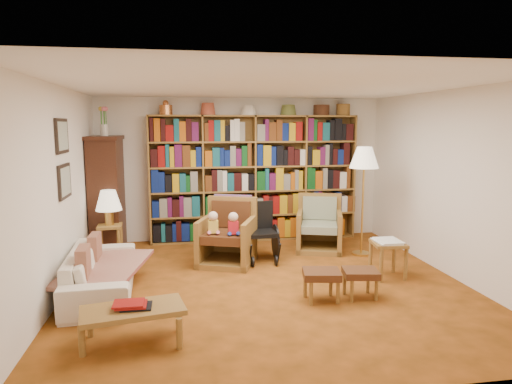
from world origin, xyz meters
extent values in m
plane|color=#9D4F18|center=(0.00, 0.00, 0.00)|extent=(5.00, 5.00, 0.00)
plane|color=white|center=(0.00, 0.00, 2.50)|extent=(5.00, 5.00, 0.00)
plane|color=white|center=(0.00, 2.50, 1.25)|extent=(5.00, 0.00, 5.00)
plane|color=white|center=(0.00, -2.50, 1.25)|extent=(5.00, 0.00, 5.00)
plane|color=white|center=(-2.50, 0.00, 1.25)|extent=(0.00, 5.00, 5.00)
plane|color=white|center=(2.50, 0.00, 1.25)|extent=(0.00, 5.00, 5.00)
cube|color=olive|center=(0.20, 2.34, 1.10)|extent=(3.60, 0.30, 2.20)
cube|color=#381D0F|center=(-2.25, 2.00, 0.90)|extent=(0.45, 0.90, 1.80)
cube|color=#381D0F|center=(-2.25, 2.00, 1.83)|extent=(0.50, 0.95, 0.06)
cylinder|color=silver|center=(-2.25, 2.00, 1.95)|extent=(0.12, 0.12, 0.18)
cube|color=black|center=(-2.48, 0.30, 1.90)|extent=(0.03, 0.52, 0.42)
cube|color=gray|center=(-2.46, 0.30, 1.90)|extent=(0.01, 0.44, 0.34)
cube|color=black|center=(-2.48, 0.30, 1.35)|extent=(0.03, 0.52, 0.42)
cube|color=gray|center=(-2.46, 0.30, 1.35)|extent=(0.01, 0.44, 0.34)
imported|color=silver|center=(-2.05, 0.02, 0.27)|extent=(1.89, 0.83, 0.54)
cube|color=#C1B08D|center=(-2.00, 0.02, 0.30)|extent=(1.07, 1.63, 0.04)
cube|color=maroon|center=(-2.18, 0.37, 0.45)|extent=(0.12, 0.36, 0.36)
cube|color=maroon|center=(-2.18, -0.33, 0.45)|extent=(0.14, 0.38, 0.38)
cube|color=olive|center=(-2.15, 1.43, 0.52)|extent=(0.38, 0.38, 0.04)
cylinder|color=olive|center=(-2.29, 1.30, 0.25)|extent=(0.05, 0.05, 0.50)
cylinder|color=olive|center=(-2.01, 1.30, 0.25)|extent=(0.05, 0.05, 0.50)
cylinder|color=olive|center=(-2.29, 1.57, 0.25)|extent=(0.05, 0.05, 0.50)
cylinder|color=olive|center=(-2.01, 1.57, 0.25)|extent=(0.05, 0.05, 0.50)
cylinder|color=#BD913C|center=(-2.15, 1.43, 0.65)|extent=(0.13, 0.13, 0.21)
cone|color=white|center=(-2.15, 1.43, 0.92)|extent=(0.39, 0.39, 0.30)
cube|color=olive|center=(-0.43, 0.96, 0.04)|extent=(0.99, 1.01, 0.08)
cube|color=olive|center=(-0.78, 0.96, 0.34)|extent=(0.35, 0.77, 0.68)
cube|color=olive|center=(-0.09, 0.96, 0.34)|extent=(0.35, 0.77, 0.68)
cube|color=olive|center=(-0.43, 1.32, 0.48)|extent=(0.74, 0.35, 0.95)
cube|color=#4B2614|center=(-0.43, 0.93, 0.42)|extent=(0.79, 0.83, 0.13)
cube|color=#4B2614|center=(-0.43, 1.24, 0.70)|extent=(0.59, 0.31, 0.40)
cube|color=#AC2E4E|center=(-0.43, 1.36, 0.76)|extent=(0.58, 0.27, 0.42)
cube|color=olive|center=(1.12, 1.45, 0.04)|extent=(0.91, 0.93, 0.08)
cube|color=olive|center=(0.80, 1.45, 0.32)|extent=(0.29, 0.73, 0.64)
cube|color=olive|center=(1.45, 1.45, 0.32)|extent=(0.29, 0.73, 0.64)
cube|color=olive|center=(1.12, 1.78, 0.45)|extent=(0.71, 0.29, 0.90)
cube|color=gray|center=(1.12, 1.42, 0.40)|extent=(0.72, 0.76, 0.12)
cube|color=gray|center=(1.12, 1.71, 0.66)|extent=(0.56, 0.26, 0.38)
cube|color=black|center=(0.09, 1.01, 0.43)|extent=(0.47, 0.47, 0.06)
cube|color=black|center=(0.09, 1.22, 0.66)|extent=(0.43, 0.09, 0.43)
cylinder|color=black|center=(-0.15, 1.11, 0.27)|extent=(0.03, 0.53, 0.53)
cylinder|color=black|center=(0.33, 1.11, 0.27)|extent=(0.03, 0.53, 0.53)
cylinder|color=black|center=(-0.08, 0.75, 0.08)|extent=(0.03, 0.15, 0.15)
cylinder|color=black|center=(0.26, 0.75, 0.08)|extent=(0.03, 0.15, 0.15)
cylinder|color=#BD913C|center=(1.71, 1.10, 0.02)|extent=(0.29, 0.29, 0.03)
cylinder|color=#BD913C|center=(1.71, 1.10, 0.72)|extent=(0.03, 0.03, 1.43)
cone|color=white|center=(1.71, 1.10, 1.54)|extent=(0.45, 0.45, 0.33)
cube|color=olive|center=(1.63, 0.01, 0.47)|extent=(0.47, 0.47, 0.04)
cylinder|color=olive|center=(1.46, -0.16, 0.22)|extent=(0.05, 0.05, 0.45)
cylinder|color=olive|center=(1.81, -0.16, 0.22)|extent=(0.05, 0.05, 0.45)
cylinder|color=olive|center=(1.46, 0.18, 0.22)|extent=(0.05, 0.05, 0.45)
cylinder|color=olive|center=(1.81, 0.18, 0.22)|extent=(0.05, 0.05, 0.45)
cube|color=silver|center=(1.63, 0.01, 0.50)|extent=(0.35, 0.42, 0.03)
cube|color=#4B2614|center=(0.51, -0.64, 0.32)|extent=(0.48, 0.43, 0.08)
cylinder|color=olive|center=(0.35, -0.76, 0.14)|extent=(0.04, 0.04, 0.28)
cylinder|color=olive|center=(0.67, -0.76, 0.14)|extent=(0.04, 0.04, 0.28)
cylinder|color=olive|center=(0.35, -0.51, 0.14)|extent=(0.04, 0.04, 0.28)
cylinder|color=olive|center=(0.67, -0.51, 0.14)|extent=(0.04, 0.04, 0.28)
cube|color=#4B2614|center=(0.99, -0.62, 0.30)|extent=(0.45, 0.40, 0.08)
cylinder|color=olive|center=(0.84, -0.74, 0.13)|extent=(0.04, 0.04, 0.26)
cylinder|color=olive|center=(1.14, -0.74, 0.13)|extent=(0.04, 0.04, 0.26)
cylinder|color=olive|center=(0.84, -0.50, 0.13)|extent=(0.04, 0.04, 0.26)
cylinder|color=olive|center=(1.14, -0.50, 0.13)|extent=(0.04, 0.04, 0.26)
cube|color=olive|center=(-1.54, -1.36, 0.32)|extent=(1.01, 0.64, 0.05)
cylinder|color=olive|center=(-1.97, -1.55, 0.15)|extent=(0.06, 0.06, 0.29)
cylinder|color=olive|center=(-1.12, -1.55, 0.15)|extent=(0.06, 0.06, 0.29)
cylinder|color=olive|center=(-1.97, -1.17, 0.15)|extent=(0.06, 0.06, 0.29)
cylinder|color=olive|center=(-1.12, -1.17, 0.15)|extent=(0.06, 0.06, 0.29)
cube|color=brown|center=(-1.54, -1.36, 0.37)|extent=(0.32, 0.27, 0.05)
camera|label=1|loc=(-1.06, -5.53, 2.03)|focal=32.00mm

